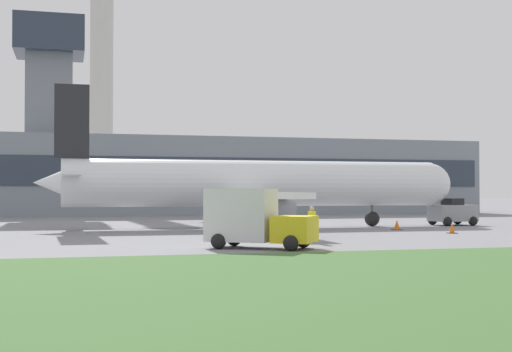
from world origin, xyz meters
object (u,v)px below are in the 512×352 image
at_px(ground_crew_person, 312,224).
at_px(pushback_tug, 452,213).
at_px(baggage_truck, 253,220).
at_px(airplane, 252,185).

bearing_deg(ground_crew_person, pushback_tug, 41.85).
xyz_separation_m(baggage_truck, ground_crew_person, (3.72, 2.62, -0.37)).
bearing_deg(airplane, baggage_truck, -104.24).
bearing_deg(baggage_truck, pushback_tug, 40.72).
distance_m(airplane, pushback_tug, 15.90).
distance_m(pushback_tug, baggage_truck, 26.66).
height_order(airplane, pushback_tug, airplane).
bearing_deg(baggage_truck, ground_crew_person, 35.19).
bearing_deg(airplane, pushback_tug, -0.63).
bearing_deg(airplane, ground_crew_person, -92.81).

